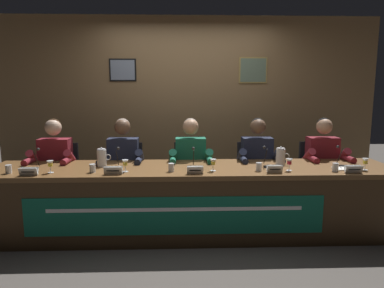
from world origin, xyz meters
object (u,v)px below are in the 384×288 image
(water_pitcher_right_side, at_px, (281,157))
(juice_glass_far_right, at_px, (365,162))
(juice_glass_center, at_px, (213,163))
(panelist_far_right, at_px, (324,161))
(juice_glass_left, at_px, (125,163))
(water_cup_left, at_px, (93,169))
(document_stack_far_right, at_px, (344,169))
(chair_left, at_px, (126,180))
(juice_glass_far_left, at_px, (50,164))
(water_cup_far_left, at_px, (9,170))
(nameplate_far_right, at_px, (354,169))
(water_pitcher_left_side, at_px, (102,158))
(chair_right, at_px, (254,179))
(water_cup_right, at_px, (259,167))
(juice_glass_right, at_px, (289,162))
(nameplate_center, at_px, (195,170))
(microphone_center, at_px, (194,162))
(panelist_far_left, at_px, (53,163))
(panelist_right, at_px, (258,161))
(water_cup_far_right, at_px, (335,168))
(microphone_left, at_px, (117,161))
(chair_center, at_px, (190,180))
(nameplate_far_left, at_px, (29,172))
(panelist_left, at_px, (123,162))
(nameplate_right, at_px, (275,169))
(panelist_center, at_px, (191,162))
(chair_far_left, at_px, (61,181))
(nameplate_left, at_px, (113,170))
(conference_table, at_px, (192,190))
(microphone_right, at_px, (266,160))
(microphone_far_right, at_px, (340,159))
(water_cup_center, at_px, (171,168))

(water_pitcher_right_side, bearing_deg, juice_glass_far_right, -18.57)
(juice_glass_center, relative_size, panelist_far_right, 0.10)
(juice_glass_left, height_order, panelist_far_right, panelist_far_right)
(water_cup_left, xyz_separation_m, document_stack_far_right, (2.60, 0.05, -0.03))
(chair_left, bearing_deg, juice_glass_far_left, -127.21)
(water_cup_far_left, xyz_separation_m, nameplate_far_right, (3.43, -0.11, 0.00))
(water_pitcher_left_side, bearing_deg, chair_right, 16.44)
(water_cup_right, height_order, nameplate_far_right, water_cup_right)
(chair_right, relative_size, juice_glass_right, 7.22)
(nameplate_center, distance_m, microphone_center, 0.24)
(panelist_far_left, bearing_deg, microphone_center, -16.13)
(panelist_right, distance_m, water_cup_far_right, 0.92)
(microphone_left, xyz_separation_m, panelist_right, (1.60, 0.43, -0.10))
(microphone_left, xyz_separation_m, chair_center, (0.79, 0.63, -0.38))
(nameplate_far_left, relative_size, panelist_left, 0.14)
(microphone_left, distance_m, nameplate_right, 1.63)
(juice_glass_left, relative_size, water_pitcher_right_side, 0.59)
(microphone_left, bearing_deg, panelist_center, 28.59)
(juice_glass_far_left, xyz_separation_m, water_pitcher_right_side, (2.40, 0.27, 0.01))
(chair_far_left, relative_size, nameplate_left, 5.01)
(nameplate_right, bearing_deg, conference_table, 167.98)
(water_cup_left, height_order, water_pitcher_left_side, water_pitcher_left_side)
(microphone_right, bearing_deg, water_cup_right, -122.33)
(juice_glass_far_left, xyz_separation_m, chair_right, (2.23, 0.81, -0.39))
(chair_far_left, xyz_separation_m, juice_glass_center, (1.82, -0.79, 0.39))
(conference_table, height_order, nameplate_right, nameplate_right)
(juice_glass_right, bearing_deg, nameplate_right, -153.55)
(chair_far_left, bearing_deg, conference_table, -24.06)
(document_stack_far_right, bearing_deg, nameplate_far_right, -86.20)
(juice_glass_right, relative_size, microphone_far_right, 0.57)
(microphone_left, bearing_deg, chair_right, 21.52)
(chair_right, height_order, water_pitcher_right_side, water_pitcher_right_side)
(water_cup_center, height_order, document_stack_far_right, water_cup_center)
(water_pitcher_right_side, bearing_deg, document_stack_far_right, -19.89)
(juice_glass_right, distance_m, water_cup_far_right, 0.47)
(panelist_left, distance_m, nameplate_center, 1.09)
(microphone_left, height_order, microphone_center, same)
(panelist_center, height_order, nameplate_far_right, panelist_center)
(panelist_left, bearing_deg, nameplate_center, -40.68)
(panelist_right, relative_size, juice_glass_right, 9.86)
(water_cup_center, relative_size, water_pitcher_left_side, 0.40)
(nameplate_left, height_order, chair_center, chair_center)
(nameplate_far_left, height_order, microphone_left, microphone_left)
(water_cup_far_right, bearing_deg, water_cup_far_left, 179.44)
(juice_glass_left, bearing_deg, water_cup_center, -0.51)
(nameplate_far_right, xyz_separation_m, juice_glass_far_right, (0.18, 0.12, 0.05))
(water_cup_left, xyz_separation_m, water_pitcher_right_side, (1.99, 0.27, 0.06))
(panelist_far_left, xyz_separation_m, panelist_right, (2.42, 0.00, 0.00))
(water_cup_right, xyz_separation_m, microphone_right, (0.12, 0.18, 0.04))
(panelist_far_left, bearing_deg, panelist_center, 0.00)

